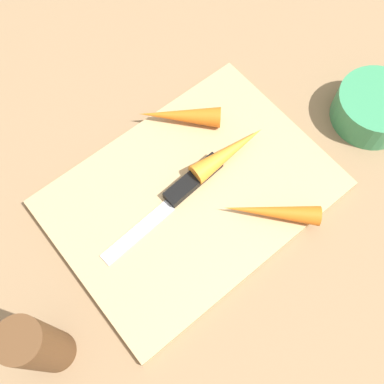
% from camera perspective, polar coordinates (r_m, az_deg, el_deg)
% --- Properties ---
extents(ground_plane, '(1.40, 1.40, 0.00)m').
position_cam_1_polar(ground_plane, '(0.61, -0.00, -0.46)').
color(ground_plane, '#8C6D4C').
extents(cutting_board, '(0.36, 0.26, 0.01)m').
position_cam_1_polar(cutting_board, '(0.60, -0.00, -0.23)').
color(cutting_board, tan).
rests_on(cutting_board, ground_plane).
extents(knife, '(0.20, 0.03, 0.01)m').
position_cam_1_polar(knife, '(0.59, -0.74, 0.75)').
color(knife, '#B7B7BC').
rests_on(knife, cutting_board).
extents(carrot_medium, '(0.12, 0.03, 0.03)m').
position_cam_1_polar(carrot_medium, '(0.61, 4.73, 5.11)').
color(carrot_medium, orange).
rests_on(carrot_medium, cutting_board).
extents(carrot_longest, '(0.10, 0.10, 0.03)m').
position_cam_1_polar(carrot_longest, '(0.58, 10.02, -2.49)').
color(carrot_longest, orange).
rests_on(carrot_longest, cutting_board).
extents(carrot_shortest, '(0.10, 0.10, 0.03)m').
position_cam_1_polar(carrot_shortest, '(0.64, -1.59, 9.63)').
color(carrot_shortest, orange).
rests_on(carrot_shortest, cutting_board).
extents(small_bowl, '(0.11, 0.11, 0.05)m').
position_cam_1_polar(small_bowl, '(0.70, 22.03, 9.85)').
color(small_bowl, '#388C59').
rests_on(small_bowl, ground_plane).
extents(pepper_grinder, '(0.05, 0.05, 0.13)m').
position_cam_1_polar(pepper_grinder, '(0.52, -18.78, -18.01)').
color(pepper_grinder, brown).
rests_on(pepper_grinder, ground_plane).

